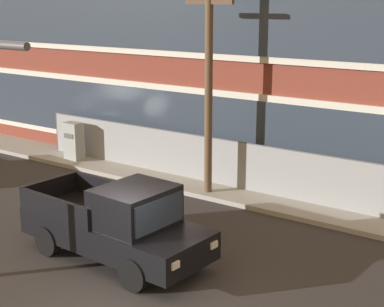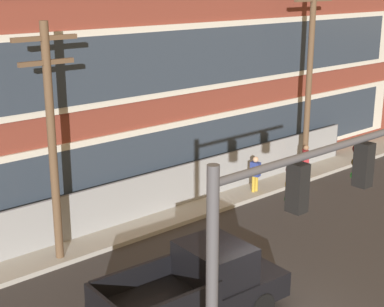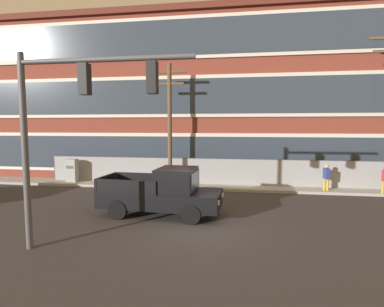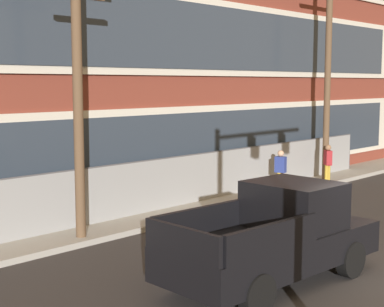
{
  "view_description": "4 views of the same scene",
  "coord_description": "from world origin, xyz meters",
  "px_view_note": "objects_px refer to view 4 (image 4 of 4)",
  "views": [
    {
      "loc": [
        7.93,
        -8.94,
        6.51
      ],
      "look_at": [
        -0.38,
        2.83,
        2.71
      ],
      "focal_mm": 55.0,
      "sensor_mm": 36.0,
      "label": 1
    },
    {
      "loc": [
        -10.71,
        -8.85,
        8.74
      ],
      "look_at": [
        0.64,
        4.14,
        3.62
      ],
      "focal_mm": 55.0,
      "sensor_mm": 36.0,
      "label": 2
    },
    {
      "loc": [
        1.53,
        -11.04,
        3.86
      ],
      "look_at": [
        -0.58,
        2.77,
        2.58
      ],
      "focal_mm": 28.0,
      "sensor_mm": 36.0,
      "label": 3
    },
    {
      "loc": [
        -11.63,
        -5.63,
        4.21
      ],
      "look_at": [
        -0.26,
        5.08,
        2.32
      ],
      "focal_mm": 55.0,
      "sensor_mm": 36.0,
      "label": 4
    }
  ],
  "objects_px": {
    "utility_pole_midblock": "(328,61)",
    "pedestrian_near_cabinet": "(328,162)",
    "pickup_truck_black": "(276,237)",
    "pedestrian_by_fence": "(280,169)",
    "utility_pole_near_corner": "(78,84)"
  },
  "relations": [
    {
      "from": "utility_pole_midblock",
      "to": "pedestrian_near_cabinet",
      "type": "relative_size",
      "value": 5.4
    },
    {
      "from": "pickup_truck_black",
      "to": "pedestrian_by_fence",
      "type": "distance_m",
      "value": 9.95
    },
    {
      "from": "pickup_truck_black",
      "to": "pedestrian_near_cabinet",
      "type": "xyz_separation_m",
      "value": [
        11.23,
        5.34,
        0.0
      ]
    },
    {
      "from": "pickup_truck_black",
      "to": "pedestrian_near_cabinet",
      "type": "bearing_deg",
      "value": 25.43
    },
    {
      "from": "utility_pole_near_corner",
      "to": "pedestrian_by_fence",
      "type": "height_order",
      "value": "utility_pole_near_corner"
    },
    {
      "from": "utility_pole_near_corner",
      "to": "utility_pole_midblock",
      "type": "height_order",
      "value": "utility_pole_midblock"
    },
    {
      "from": "pickup_truck_black",
      "to": "utility_pole_near_corner",
      "type": "xyz_separation_m",
      "value": [
        -0.98,
        5.55,
        3.21
      ]
    },
    {
      "from": "utility_pole_midblock",
      "to": "pedestrian_near_cabinet",
      "type": "height_order",
      "value": "utility_pole_midblock"
    },
    {
      "from": "utility_pole_near_corner",
      "to": "pedestrian_by_fence",
      "type": "relative_size",
      "value": 4.5
    },
    {
      "from": "utility_pole_midblock",
      "to": "pedestrian_by_fence",
      "type": "height_order",
      "value": "utility_pole_midblock"
    },
    {
      "from": "utility_pole_midblock",
      "to": "pedestrian_by_fence",
      "type": "xyz_separation_m",
      "value": [
        -3.35,
        -0.06,
        -4.11
      ]
    },
    {
      "from": "pickup_truck_black",
      "to": "pedestrian_by_fence",
      "type": "relative_size",
      "value": 3.17
    },
    {
      "from": "pickup_truck_black",
      "to": "utility_pole_midblock",
      "type": "bearing_deg",
      "value": 26.04
    },
    {
      "from": "utility_pole_near_corner",
      "to": "utility_pole_midblock",
      "type": "xyz_separation_m",
      "value": [
        12.55,
        0.1,
        0.9
      ]
    },
    {
      "from": "pickup_truck_black",
      "to": "pedestrian_near_cabinet",
      "type": "distance_m",
      "value": 12.43
    }
  ]
}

